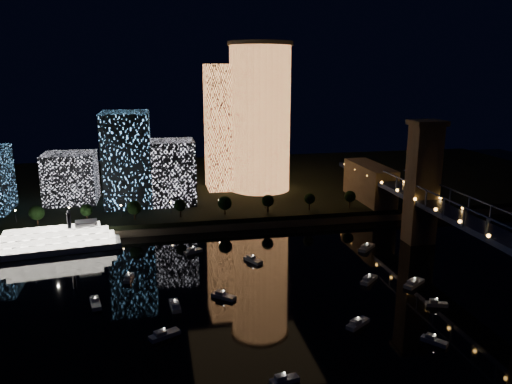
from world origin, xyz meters
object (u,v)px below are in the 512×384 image
at_px(truss_bridge, 495,242).
at_px(riverboat, 47,242).
at_px(tower_rectangular, 225,128).
at_px(tower_cylindrical, 260,118).

relative_size(truss_bridge, riverboat, 4.88).
xyz_separation_m(tower_rectangular, riverboat, (-80.33, -73.18, -34.30)).
distance_m(tower_rectangular, truss_bridge, 153.90).
xyz_separation_m(tower_cylindrical, truss_bridge, (49.29, -129.54, -27.94)).
distance_m(truss_bridge, riverboat, 160.98).
distance_m(tower_cylindrical, truss_bridge, 141.39).
bearing_deg(tower_rectangular, tower_cylindrical, -21.98).
distance_m(tower_cylindrical, tower_rectangular, 20.03).
height_order(truss_bridge, riverboat, truss_bridge).
height_order(tower_rectangular, riverboat, tower_rectangular).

